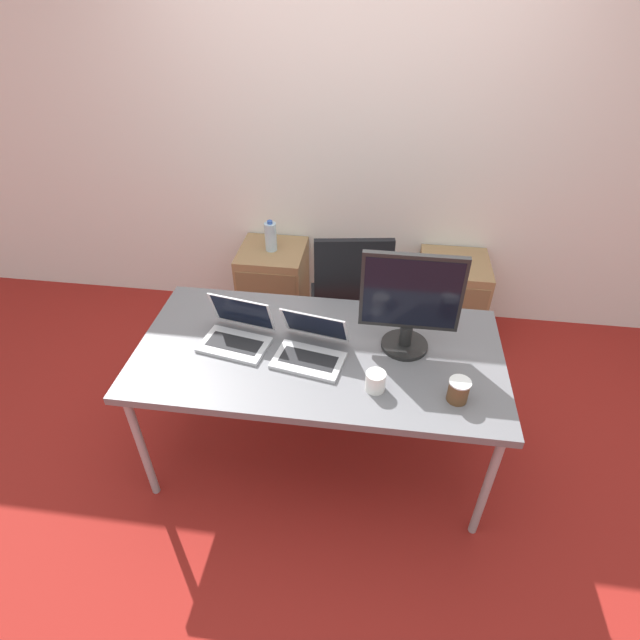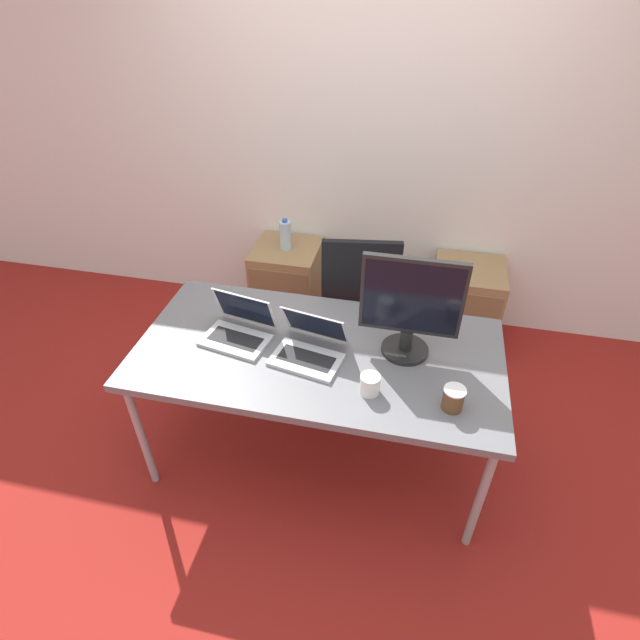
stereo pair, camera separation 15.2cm
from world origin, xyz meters
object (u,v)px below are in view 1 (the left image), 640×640
at_px(office_chair, 348,317).
at_px(coffee_cup_brown, 458,390).
at_px(laptop_right, 311,348).
at_px(monitor, 410,303).
at_px(cabinet_left, 274,285).
at_px(water_bottle, 271,236).
at_px(laptop_left, 237,333).
at_px(cabinet_right, 450,299).
at_px(coffee_cup_white, 375,381).

bearing_deg(office_chair, coffee_cup_brown, -61.72).
bearing_deg(laptop_right, monitor, 15.87).
distance_m(cabinet_left, laptop_right, 1.43).
height_order(office_chair, water_bottle, office_chair).
relative_size(office_chair, coffee_cup_brown, 9.77).
bearing_deg(office_chair, laptop_right, -98.21).
xyz_separation_m(cabinet_left, coffee_cup_brown, (1.14, -1.45, 0.51)).
bearing_deg(laptop_right, water_bottle, 110.60).
bearing_deg(cabinet_left, laptop_left, -85.33).
height_order(cabinet_left, cabinet_right, same).
distance_m(office_chair, coffee_cup_white, 1.10).
height_order(cabinet_right, water_bottle, water_bottle).
bearing_deg(coffee_cup_brown, laptop_left, 166.09).
bearing_deg(coffee_cup_brown, monitor, 124.68).
height_order(monitor, coffee_cup_white, monitor).
bearing_deg(water_bottle, office_chair, -36.25).
height_order(office_chair, coffee_cup_brown, office_chair).
bearing_deg(laptop_left, coffee_cup_white, -19.37).
height_order(cabinet_left, laptop_right, laptop_right).
xyz_separation_m(water_bottle, laptop_left, (0.10, -1.19, 0.10)).
relative_size(cabinet_right, coffee_cup_white, 6.43).
bearing_deg(coffee_cup_brown, cabinet_right, 84.41).
bearing_deg(water_bottle, monitor, -50.98).
relative_size(cabinet_right, monitor, 1.16).
bearing_deg(cabinet_right, coffee_cup_white, -109.04).
xyz_separation_m(laptop_left, laptop_right, (0.37, -0.06, -0.00)).
height_order(cabinet_left, monitor, monitor).
distance_m(laptop_right, coffee_cup_brown, 0.69).
xyz_separation_m(water_bottle, laptop_right, (0.47, -1.25, 0.10)).
relative_size(water_bottle, laptop_right, 0.62).
relative_size(cabinet_left, coffee_cup_white, 6.43).
height_order(water_bottle, laptop_left, laptop_left).
bearing_deg(laptop_left, water_bottle, 94.66).
distance_m(monitor, coffee_cup_brown, 0.45).
bearing_deg(coffee_cup_white, water_bottle, 118.67).
height_order(cabinet_right, laptop_right, laptop_right).
bearing_deg(monitor, coffee_cup_brown, -55.32).
xyz_separation_m(office_chair, laptop_right, (-0.12, -0.82, 0.42)).
bearing_deg(cabinet_left, monitor, -50.93).
distance_m(laptop_left, coffee_cup_white, 0.73).
bearing_deg(coffee_cup_brown, cabinet_left, 128.13).
height_order(laptop_left, coffee_cup_brown, laptop_left).
height_order(cabinet_left, laptop_left, laptop_left).
bearing_deg(office_chair, monitor, -65.01).
distance_m(cabinet_right, monitor, 1.38).
bearing_deg(cabinet_right, coffee_cup_brown, -95.59).
distance_m(water_bottle, monitor, 1.48).
bearing_deg(monitor, office_chair, 114.99).
xyz_separation_m(cabinet_left, laptop_left, (0.10, -1.19, 0.51)).
bearing_deg(laptop_left, laptop_right, -8.99).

